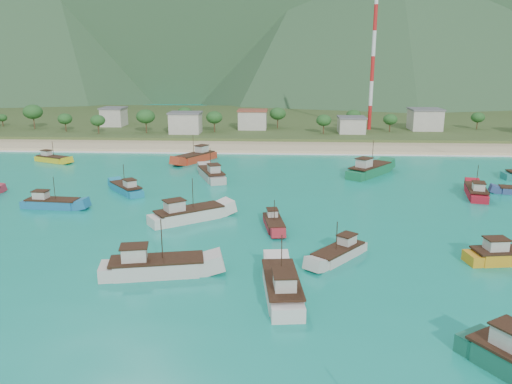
# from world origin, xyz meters

# --- Properties ---
(ground) EXTENTS (600.00, 600.00, 0.00)m
(ground) POSITION_xyz_m (0.00, 0.00, 0.00)
(ground) COLOR #0B836F
(ground) RESTS_ON ground
(beach) EXTENTS (400.00, 18.00, 1.20)m
(beach) POSITION_xyz_m (0.00, 79.00, 0.00)
(beach) COLOR beige
(beach) RESTS_ON ground
(land) EXTENTS (400.00, 110.00, 2.40)m
(land) POSITION_xyz_m (0.00, 140.00, 0.00)
(land) COLOR #385123
(land) RESTS_ON ground
(surf_line) EXTENTS (400.00, 2.50, 0.08)m
(surf_line) POSITION_xyz_m (0.00, 69.50, 0.00)
(surf_line) COLOR white
(surf_line) RESTS_ON ground
(village) EXTENTS (219.90, 25.41, 7.72)m
(village) POSITION_xyz_m (12.27, 102.27, 4.80)
(village) COLOR beige
(village) RESTS_ON ground
(vegetation) EXTENTS (273.95, 25.22, 8.51)m
(vegetation) POSITION_xyz_m (-4.21, 102.90, 5.06)
(vegetation) COLOR #235623
(vegetation) RESTS_ON ground
(radio_tower) EXTENTS (1.20, 1.20, 48.03)m
(radio_tower) POSITION_xyz_m (29.65, 108.00, 25.62)
(radio_tower) COLOR red
(radio_tower) RESTS_ON ground
(boat_0) EXTENTS (11.52, 13.18, 8.03)m
(boat_0) POSITION_xyz_m (19.57, 44.92, 1.07)
(boat_0) COLOR #146C41
(boat_0) RESTS_ON ground
(boat_2) EXTENTS (11.04, 4.66, 6.32)m
(boat_2) POSITION_xyz_m (29.14, -3.17, 0.76)
(boat_2) COLOR orange
(boat_2) RESTS_ON ground
(boat_5) EXTENTS (8.53, 9.40, 5.80)m
(boat_5) POSITION_xyz_m (-29.12, 27.38, 0.66)
(boat_5) COLOR teal
(boat_5) RESTS_ON ground
(boat_10) EXTENTS (12.75, 6.00, 7.25)m
(boat_10) POSITION_xyz_m (-14.26, -9.37, 0.93)
(boat_10) COLOR beige
(boat_10) RESTS_ON ground
(boat_12) EXTENTS (9.30, 12.35, 7.21)m
(boat_12) POSITION_xyz_m (-21.01, 58.17, 0.92)
(boat_12) COLOR #B4361D
(boat_12) RESTS_ON ground
(boat_15) EXTENTS (9.69, 6.35, 5.54)m
(boat_15) POSITION_xyz_m (-56.67, 55.51, 0.61)
(boat_15) COLOR gold
(boat_15) RESTS_ON ground
(boat_16) EXTENTS (10.08, 3.64, 5.84)m
(boat_16) POSITION_xyz_m (-38.85, 16.85, 0.67)
(boat_16) COLOR #1C6896
(boat_16) RESTS_ON ground
(boat_18) EXTENTS (4.81, 12.15, 6.99)m
(boat_18) POSITION_xyz_m (0.74, -13.93, 0.88)
(boat_18) COLOR silver
(boat_18) RESTS_ON ground
(boat_21) EXTENTS (5.30, 10.92, 6.20)m
(boat_21) POSITION_xyz_m (36.51, 28.38, 0.73)
(boat_21) COLOR maroon
(boat_21) RESTS_ON ground
(boat_26) EXTENTS (7.55, 12.23, 6.96)m
(boat_26) POSITION_xyz_m (-14.47, 39.54, 0.87)
(boat_26) COLOR #ABA49A
(boat_26) RESTS_ON ground
(boat_28) EXTENTS (8.04, 8.99, 5.52)m
(boat_28) POSITION_xyz_m (7.96, -3.12, 0.61)
(boat_28) COLOR beige
(boat_28) RESTS_ON ground
(boat_29) EXTENTS (3.72, 8.50, 4.86)m
(boat_29) POSITION_xyz_m (-0.65, 8.68, 0.49)
(boat_29) COLOR maroon
(boat_29) RESTS_ON ground
(boat_30) EXTENTS (11.92, 10.03, 7.17)m
(boat_30) POSITION_xyz_m (-14.19, 11.13, 0.91)
(boat_30) COLOR beige
(boat_30) RESTS_ON ground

